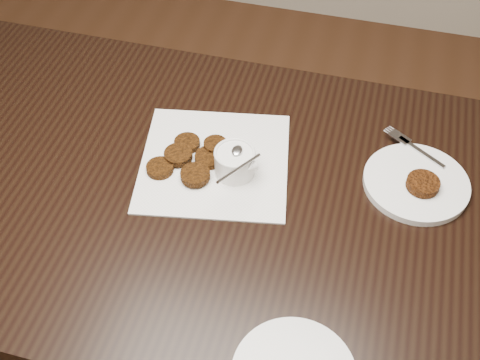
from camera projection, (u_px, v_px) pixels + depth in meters
The scene contains 5 objects.
table at pixel (190, 282), 1.48m from camera, with size 1.31×0.84×0.75m, color black.
napkin at pixel (215, 162), 1.24m from camera, with size 0.30×0.30×0.00m, color white.
sauce_ramekin at pixel (235, 152), 1.17m from camera, with size 0.11×0.11×0.12m, color white, non-canonical shape.
patty_cluster at pixel (190, 156), 1.23m from camera, with size 0.19×0.19×0.02m, color #562A0B, non-canonical shape.
plate_with_patty at pixel (417, 180), 1.19m from camera, with size 0.21×0.21×0.03m, color white, non-canonical shape.
Camera 1 is at (0.27, -0.58, 1.65)m, focal length 44.72 mm.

